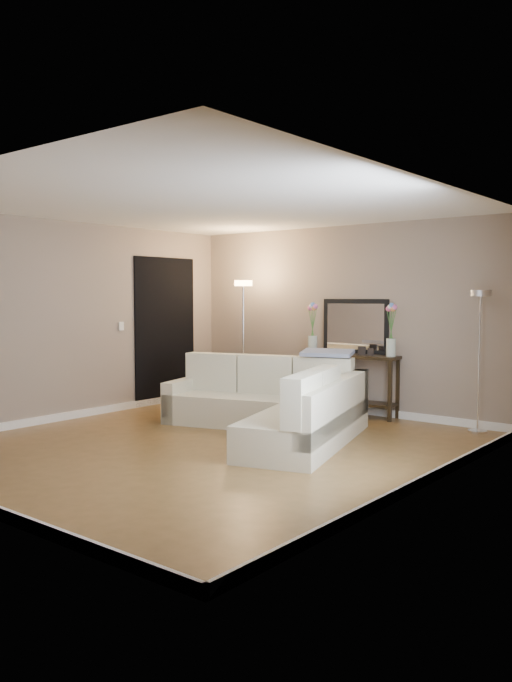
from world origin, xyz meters
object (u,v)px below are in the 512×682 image
Objects in this scene: sectional_sofa at (278,406)px; floor_lamp_lit at (243,317)px; console_table at (344,381)px; floor_lamp_unlit at (480,332)px.

floor_lamp_lit is (-1.57, 1.25, 0.99)m from sectional_sofa.
sectional_sofa is at bearing -89.33° from console_table.
floor_lamp_lit reaches higher than console_table.
floor_lamp_lit reaches higher than sectional_sofa.
floor_lamp_unlit reaches higher than sectional_sofa.
sectional_sofa is 1.54m from console_table.
sectional_sofa is 2.55m from floor_lamp_unlit.
floor_lamp_lit is at bearing -175.45° from floor_lamp_unlit.
console_table is (-0.02, 1.54, 0.15)m from sectional_sofa.
console_table is 0.75× the size of floor_lamp_lit.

